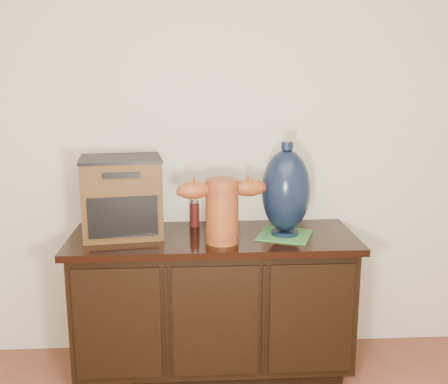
{
  "coord_description": "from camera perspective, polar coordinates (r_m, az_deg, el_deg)",
  "views": [
    {
      "loc": [
        -0.1,
        -0.34,
        1.55
      ],
      "look_at": [
        0.05,
        2.18,
        0.99
      ],
      "focal_mm": 42.0,
      "sensor_mm": 36.0,
      "label": 1
    }
  ],
  "objects": [
    {
      "name": "sideboard",
      "position": [
        2.82,
        -1.17,
        -11.91
      ],
      "size": [
        1.46,
        0.56,
        0.75
      ],
      "color": "black",
      "rests_on": "ground"
    },
    {
      "name": "terracotta_vessel",
      "position": [
        2.53,
        -0.22,
        -1.67
      ],
      "size": [
        0.45,
        0.19,
        0.32
      ],
      "rotation": [
        0.0,
        0.0,
        0.15
      ],
      "color": "brown",
      "rests_on": "sideboard"
    },
    {
      "name": "tv_radio",
      "position": [
        2.71,
        -11.03,
        -0.47
      ],
      "size": [
        0.44,
        0.37,
        0.4
      ],
      "rotation": [
        0.0,
        0.0,
        0.14
      ],
      "color": "#432A10",
      "rests_on": "sideboard"
    },
    {
      "name": "green_mat",
      "position": [
        2.7,
        6.62,
        -4.67
      ],
      "size": [
        0.33,
        0.33,
        0.01
      ],
      "primitive_type": "cube",
      "rotation": [
        0.0,
        0.0,
        -0.36
      ],
      "color": "#2F652D",
      "rests_on": "sideboard"
    },
    {
      "name": "lamp_base",
      "position": [
        2.64,
        6.75,
        0.09
      ],
      "size": [
        0.31,
        0.31,
        0.47
      ],
      "rotation": [
        0.0,
        0.0,
        -0.36
      ],
      "color": "black",
      "rests_on": "green_mat"
    },
    {
      "name": "spray_can",
      "position": [
        2.84,
        -3.22,
        -2.26
      ],
      "size": [
        0.05,
        0.05,
        0.15
      ],
      "color": "#601310",
      "rests_on": "sideboard"
    }
  ]
}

